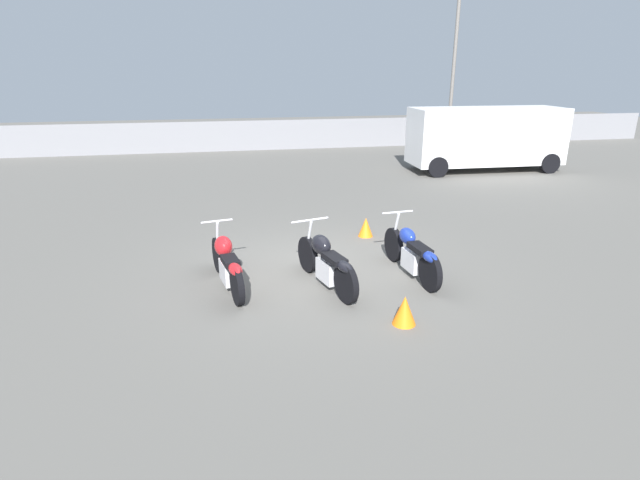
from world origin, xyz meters
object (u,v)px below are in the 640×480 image
at_px(light_pole_left, 456,39).
at_px(motorcycle_slot_2, 412,253).
at_px(motorcycle_slot_1, 327,262).
at_px(parked_van, 486,136).
at_px(motorcycle_slot_0, 227,263).
at_px(traffic_cone_far, 405,310).
at_px(traffic_cone_near, 366,227).

bearing_deg(light_pole_left, motorcycle_slot_2, -117.41).
xyz_separation_m(motorcycle_slot_1, parked_van, (7.76, 8.85, 0.79)).
bearing_deg(motorcycle_slot_0, traffic_cone_far, -47.30).
bearing_deg(motorcycle_slot_0, parked_van, 31.40).
bearing_deg(motorcycle_slot_0, light_pole_left, 42.00).
distance_m(light_pole_left, traffic_cone_far, 18.22).
bearing_deg(traffic_cone_near, motorcycle_slot_2, -85.67).
bearing_deg(traffic_cone_far, traffic_cone_near, 81.51).
xyz_separation_m(light_pole_left, traffic_cone_near, (-7.45, -11.73, -4.52)).
bearing_deg(motorcycle_slot_2, light_pole_left, 57.44).
relative_size(light_pole_left, traffic_cone_far, 18.30).
bearing_deg(light_pole_left, motorcycle_slot_0, -127.18).
distance_m(motorcycle_slot_1, parked_van, 11.79).
relative_size(traffic_cone_near, traffic_cone_far, 0.96).
bearing_deg(motorcycle_slot_2, traffic_cone_far, -119.73).
xyz_separation_m(motorcycle_slot_2, parked_van, (6.16, 8.69, 0.81)).
distance_m(motorcycle_slot_2, parked_van, 10.68).
height_order(parked_van, traffic_cone_near, parked_van).
bearing_deg(traffic_cone_far, motorcycle_slot_2, 65.42).
bearing_deg(traffic_cone_near, parked_van, 45.25).
xyz_separation_m(motorcycle_slot_1, traffic_cone_near, (1.43, 2.46, -0.24)).
height_order(light_pole_left, motorcycle_slot_0, light_pole_left).
bearing_deg(parked_van, motorcycle_slot_0, -45.82).
distance_m(parked_van, traffic_cone_near, 9.05).
distance_m(traffic_cone_near, traffic_cone_far, 4.03).
distance_m(motorcycle_slot_1, traffic_cone_near, 2.85).
distance_m(light_pole_left, traffic_cone_near, 14.62).
relative_size(motorcycle_slot_1, motorcycle_slot_2, 0.98).
relative_size(motorcycle_slot_1, traffic_cone_far, 4.66).
height_order(motorcycle_slot_0, traffic_cone_near, motorcycle_slot_0).
xyz_separation_m(light_pole_left, motorcycle_slot_1, (-8.88, -14.19, -4.28)).
bearing_deg(motorcycle_slot_1, parked_van, 34.11).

